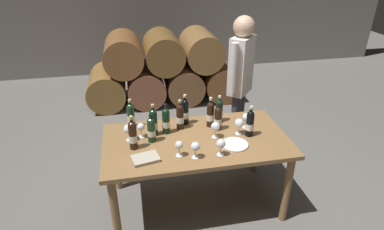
{
  "coord_description": "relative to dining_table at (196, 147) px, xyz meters",
  "views": [
    {
      "loc": [
        -0.54,
        -2.48,
        2.33
      ],
      "look_at": [
        0.0,
        0.2,
        0.91
      ],
      "focal_mm": 30.16,
      "sensor_mm": 36.0,
      "label": 1
    }
  ],
  "objects": [
    {
      "name": "wine_bottle_1",
      "position": [
        0.19,
        0.22,
        0.22
      ],
      "size": [
        0.07,
        0.07,
        0.31
      ],
      "color": "black",
      "rests_on": "dining_table"
    },
    {
      "name": "wine_glass_0",
      "position": [
        -0.2,
        -0.23,
        0.19
      ],
      "size": [
        0.07,
        0.07,
        0.14
      ],
      "color": "white",
      "rests_on": "dining_table"
    },
    {
      "name": "wine_glass_1",
      "position": [
        -0.07,
        -0.29,
        0.2
      ],
      "size": [
        0.08,
        0.08,
        0.15
      ],
      "color": "white",
      "rests_on": "dining_table"
    },
    {
      "name": "wine_glass_7",
      "position": [
        0.52,
        0.12,
        0.2
      ],
      "size": [
        0.08,
        0.08,
        0.15
      ],
      "color": "white",
      "rests_on": "dining_table"
    },
    {
      "name": "dining_table",
      "position": [
        0.0,
        0.0,
        0.0
      ],
      "size": [
        1.7,
        0.9,
        0.76
      ],
      "color": "olive",
      "rests_on": "ground_plane"
    },
    {
      "name": "barrel_stack",
      "position": [
        -0.0,
        2.6,
        -0.13
      ],
      "size": [
        2.49,
        0.9,
        1.15
      ],
      "color": "brown",
      "rests_on": "ground_plane"
    },
    {
      "name": "cellar_back_wall",
      "position": [
        0.0,
        4.2,
        0.73
      ],
      "size": [
        10.0,
        0.24,
        2.8
      ],
      "primitive_type": "cube",
      "color": "gray",
      "rests_on": "ground_plane"
    },
    {
      "name": "wine_bottle_6",
      "position": [
        0.5,
        -0.03,
        0.22
      ],
      "size": [
        0.07,
        0.07,
        0.3
      ],
      "color": "black",
      "rests_on": "dining_table"
    },
    {
      "name": "wine_bottle_2",
      "position": [
        -0.37,
        0.16,
        0.23
      ],
      "size": [
        0.07,
        0.07,
        0.32
      ],
      "color": "black",
      "rests_on": "dining_table"
    },
    {
      "name": "tasting_notebook",
      "position": [
        -0.48,
        -0.24,
        0.11
      ],
      "size": [
        0.25,
        0.2,
        0.03
      ],
      "primitive_type": "cube",
      "rotation": [
        0.0,
        0.0,
        0.21
      ],
      "color": "#B2A893",
      "rests_on": "dining_table"
    },
    {
      "name": "sommelier_presenting",
      "position": [
        0.66,
        0.75,
        0.37
      ],
      "size": [
        0.35,
        0.39,
        1.72
      ],
      "color": "#383842",
      "rests_on": "ground_plane"
    },
    {
      "name": "wine_bottle_0",
      "position": [
        0.24,
        0.14,
        0.21
      ],
      "size": [
        0.07,
        0.07,
        0.28
      ],
      "color": "black",
      "rests_on": "dining_table"
    },
    {
      "name": "wine_bottle_3",
      "position": [
        -0.05,
        0.32,
        0.23
      ],
      "size": [
        0.07,
        0.07,
        0.32
      ],
      "color": "black",
      "rests_on": "dining_table"
    },
    {
      "name": "wine_glass_2",
      "position": [
        0.15,
        -0.29,
        0.2
      ],
      "size": [
        0.08,
        0.08,
        0.15
      ],
      "color": "white",
      "rests_on": "dining_table"
    },
    {
      "name": "wine_glass_6",
      "position": [
        0.41,
        0.02,
        0.2
      ],
      "size": [
        0.09,
        0.09,
        0.16
      ],
      "color": "white",
      "rests_on": "dining_table"
    },
    {
      "name": "wine_bottle_8",
      "position": [
        0.3,
        0.3,
        0.21
      ],
      "size": [
        0.07,
        0.07,
        0.28
      ],
      "color": "black",
      "rests_on": "dining_table"
    },
    {
      "name": "wine_bottle_4",
      "position": [
        -0.57,
        0.35,
        0.22
      ],
      "size": [
        0.07,
        0.07,
        0.3
      ],
      "color": "#19381E",
      "rests_on": "dining_table"
    },
    {
      "name": "wine_glass_3",
      "position": [
        0.18,
        -0.0,
        0.2
      ],
      "size": [
        0.08,
        0.08,
        0.16
      ],
      "color": "white",
      "rests_on": "dining_table"
    },
    {
      "name": "wine_glass_4",
      "position": [
        -0.49,
        0.14,
        0.2
      ],
      "size": [
        0.07,
        0.07,
        0.15
      ],
      "color": "white",
      "rests_on": "dining_table"
    },
    {
      "name": "wine_bottle_5",
      "position": [
        -0.25,
        0.17,
        0.22
      ],
      "size": [
        0.07,
        0.07,
        0.3
      ],
      "color": "black",
      "rests_on": "dining_table"
    },
    {
      "name": "wine_bottle_7",
      "position": [
        -0.11,
        0.23,
        0.22
      ],
      "size": [
        0.07,
        0.07,
        0.3
      ],
      "color": "black",
      "rests_on": "dining_table"
    },
    {
      "name": "wine_glass_5",
      "position": [
        -0.6,
        0.1,
        0.21
      ],
      "size": [
        0.09,
        0.09,
        0.16
      ],
      "color": "white",
      "rests_on": "dining_table"
    },
    {
      "name": "serving_plate",
      "position": [
        0.32,
        -0.17,
        0.1
      ],
      "size": [
        0.24,
        0.24,
        0.01
      ],
      "primitive_type": "cylinder",
      "color": "white",
      "rests_on": "dining_table"
    },
    {
      "name": "wine_bottle_9",
      "position": [
        -0.57,
        -0.04,
        0.23
      ],
      "size": [
        0.07,
        0.07,
        0.32
      ],
      "color": "black",
      "rests_on": "dining_table"
    },
    {
      "name": "wine_bottle_10",
      "position": [
        -0.4,
        0.05,
        0.21
      ],
      "size": [
        0.07,
        0.07,
        0.28
      ],
      "color": "#19381E",
      "rests_on": "dining_table"
    },
    {
      "name": "ground_plane",
      "position": [
        0.0,
        0.0,
        -0.67
      ],
      "size": [
        14.0,
        14.0,
        0.0
      ],
      "primitive_type": "plane",
      "color": "#66635E"
    }
  ]
}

